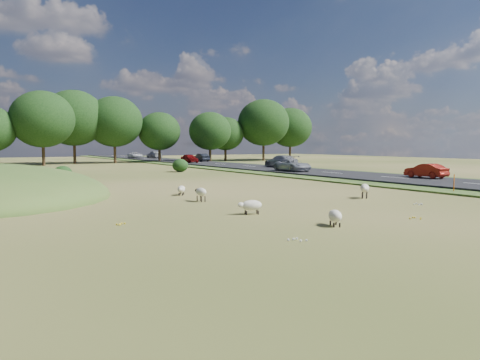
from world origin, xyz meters
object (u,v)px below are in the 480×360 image
Objects in this scene: car_1 at (189,158)px; car_0 at (281,161)px; sheep_0 at (181,189)px; car_3 at (154,154)px; marker_post at (454,184)px; sheep_4 at (251,205)px; sheep_1 at (201,192)px; sheep_3 at (335,216)px; car_4 at (201,157)px; sheep_2 at (365,188)px; car_2 at (293,165)px; car_6 at (135,155)px; car_5 at (426,171)px.

car_0 is at bearing -78.69° from car_1.
sheep_0 is 69.40m from car_3.
marker_post is 1.02× the size of sheep_4.
sheep_1 is at bearing 26.58° from sheep_0.
car_1 is at bearing 8.64° from sheep_3.
car_4 is (23.09, 52.46, 0.49)m from sheep_4.
car_0 reaches higher than marker_post.
car_2 is (10.31, 20.50, 0.31)m from sheep_2.
marker_post is at bearing 84.61° from car_3.
car_0 reaches higher than car_6.
car_1 reaches higher than sheep_0.
car_1 is 0.86× the size of car_2.
marker_post is at bearing 132.20° from sheep_2.
marker_post is 0.27× the size of car_6.
sheep_0 is at bearing -144.21° from car_2.
car_3 is 22.00m from car_4.
marker_post is 0.26× the size of car_2.
car_3 is at bearing -13.34° from car_6.
sheep_1 reaches higher than sheep_0.
sheep_1 is 47.48m from car_1.
car_4 is at bearing 6.35° from sheep_3.
car_4 is at bearing 90.00° from car_3.
sheep_0 is at bearing 42.84° from car_0.
car_2 is at bearing 158.24° from sheep_0.
sheep_2 is 0.95× the size of sheep_4.
car_4 reaches higher than sheep_4.
car_0 reaches higher than car_1.
car_1 is at bearing 90.00° from car_2.
car_1 is 40.38m from car_5.
car_0 is 1.05× the size of car_3.
car_3 is 1.26× the size of car_4.
car_3 is at bearing 11.93° from sheep_3.
sheep_4 is at bearing -29.90° from sheep_2.
car_3 reaches higher than car_2.
sheep_4 is 52.49m from car_1.
car_1 is 26.55m from car_6.
sheep_0 is 0.98× the size of sheep_1.
car_1 is at bearing -90.00° from car_6.
car_4 is (21.89, 56.62, 0.50)m from sheep_3.
car_1 reaches higher than marker_post.
car_1 is (18.09, 52.97, 0.53)m from sheep_3.
sheep_1 reaches higher than sheep_4.
car_4 is at bearing 82.79° from car_2.
sheep_4 is 57.32m from car_4.
car_5 is (3.80, -40.20, -0.06)m from car_1.
car_2 is at bearing -90.00° from car_6.
car_2 reaches higher than sheep_1.
sheep_0 is at bearing -115.20° from car_1.
car_6 is (-3.80, 22.90, -0.03)m from car_4.
car_4 is (0.00, -22.00, -0.07)m from car_3.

